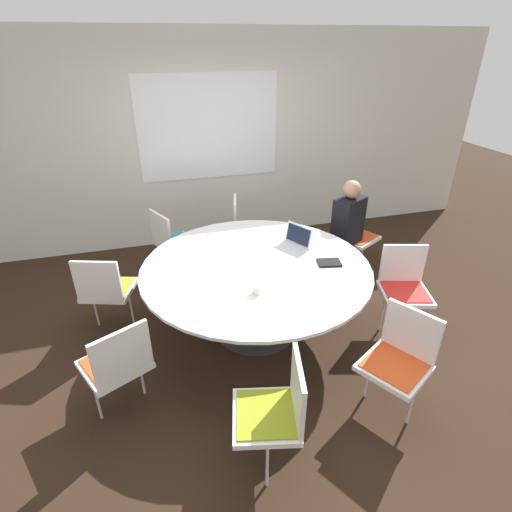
{
  "coord_description": "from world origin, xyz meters",
  "views": [
    {
      "loc": [
        -0.87,
        -3.03,
        2.54
      ],
      "look_at": [
        0.0,
        0.0,
        0.83
      ],
      "focal_mm": 28.0,
      "sensor_mm": 36.0,
      "label": 1
    }
  ],
  "objects": [
    {
      "name": "wall_back",
      "position": [
        0.0,
        2.23,
        1.35
      ],
      "size": [
        8.0,
        0.07,
        2.7
      ],
      "color": "silver",
      "rests_on": "ground_plane"
    },
    {
      "name": "ground_plane",
      "position": [
        0.0,
        0.0,
        0.0
      ],
      "size": [
        16.0,
        16.0,
        0.0
      ],
      "primitive_type": "plane",
      "color": "black"
    },
    {
      "name": "chair_6",
      "position": [
        0.76,
        -1.19,
        0.5
      ],
      "size": [
        0.58,
        0.59,
        0.85
      ],
      "rotation": [
        0.0,
        0.0,
        8.37
      ],
      "color": "white",
      "rests_on": "ground_plane"
    },
    {
      "name": "coffee_cup",
      "position": [
        -0.11,
        -0.43,
        0.77
      ],
      "size": [
        0.09,
        0.09,
        0.08
      ],
      "color": "white",
      "rests_on": "conference_table"
    },
    {
      "name": "chair_5",
      "position": [
        -0.26,
        -1.38,
        0.5
      ],
      "size": [
        0.51,
        0.53,
        0.85
      ],
      "rotation": [
        0.0,
        0.0,
        7.62
      ],
      "color": "white",
      "rests_on": "ground_plane"
    },
    {
      "name": "chair_7",
      "position": [
        1.37,
        -0.34,
        0.5
      ],
      "size": [
        0.54,
        0.53,
        0.85
      ],
      "rotation": [
        0.0,
        0.0,
        9.14
      ],
      "color": "white",
      "rests_on": "ground_plane"
    },
    {
      "name": "chair_3",
      "position": [
        -1.36,
        0.37,
        0.5
      ],
      "size": [
        0.55,
        0.54,
        0.85
      ],
      "rotation": [
        0.0,
        0.0,
        5.97
      ],
      "color": "white",
      "rests_on": "ground_plane"
    },
    {
      "name": "chair_4",
      "position": [
        -1.23,
        -0.68,
        0.5
      ],
      "size": [
        0.58,
        0.57,
        0.85
      ],
      "rotation": [
        0.0,
        0.0,
        6.74
      ],
      "color": "white",
      "rests_on": "ground_plane"
    },
    {
      "name": "spiral_notebook",
      "position": [
        0.66,
        -0.15,
        0.74
      ],
      "size": [
        0.24,
        0.19,
        0.02
      ],
      "color": "black",
      "rests_on": "conference_table"
    },
    {
      "name": "chair_2",
      "position": [
        -0.66,
        1.24,
        0.5
      ],
      "size": [
        0.57,
        0.58,
        0.85
      ],
      "rotation": [
        0.0,
        0.0,
        5.15
      ],
      "color": "white",
      "rests_on": "ground_plane"
    },
    {
      "name": "laptop",
      "position": [
        0.47,
        0.25,
        0.78
      ],
      "size": [
        0.35,
        0.38,
        0.21
      ],
      "rotation": [
        0.0,
        0.0,
        -1.08
      ],
      "color": "silver",
      "rests_on": "conference_table"
    },
    {
      "name": "conference_table",
      "position": [
        0.0,
        0.0,
        0.62
      ],
      "size": [
        2.09,
        2.09,
        0.73
      ],
      "color": "#333333",
      "rests_on": "ground_plane"
    },
    {
      "name": "chair_0",
      "position": [
        1.47,
        0.87,
        0.5
      ],
      "size": [
        0.59,
        0.58,
        0.85
      ],
      "rotation": [
        0.0,
        0.0,
        3.64
      ],
      "color": "white",
      "rests_on": "ground_plane"
    },
    {
      "name": "person_0",
      "position": [
        1.3,
        0.68,
        0.7
      ],
      "size": [
        0.42,
        0.36,
        1.2
      ],
      "rotation": [
        0.0,
        0.0,
        3.64
      ],
      "color": "black",
      "rests_on": "ground_plane"
    },
    {
      "name": "chair_1",
      "position": [
        0.26,
        1.38,
        0.5
      ],
      "size": [
        0.51,
        0.53,
        0.85
      ],
      "rotation": [
        0.0,
        0.0,
        4.48
      ],
      "color": "white",
      "rests_on": "ground_plane"
    }
  ]
}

